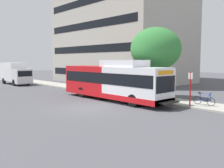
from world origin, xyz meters
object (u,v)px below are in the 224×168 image
(bus_stop_sign_pole, at_px, (190,86))
(transit_bus, at_px, (113,81))
(street_tree_near_stop, at_px, (156,49))
(box_truck_background, at_px, (15,73))
(bicycle_parked, at_px, (204,100))

(bus_stop_sign_pole, bearing_deg, transit_bus, 105.80)
(transit_bus, distance_m, street_tree_near_stop, 5.12)
(box_truck_background, bearing_deg, bus_stop_sign_pole, -84.39)
(bus_stop_sign_pole, height_order, bicycle_parked, bus_stop_sign_pole)
(transit_bus, distance_m, bicycle_parked, 7.90)
(street_tree_near_stop, distance_m, box_truck_background, 23.46)
(bicycle_parked, bearing_deg, transit_bus, 112.33)
(box_truck_background, bearing_deg, bicycle_parked, -82.32)
(bicycle_parked, bearing_deg, box_truck_background, 97.68)
(bicycle_parked, relative_size, box_truck_background, 0.25)
(street_tree_near_stop, bearing_deg, bicycle_parked, -97.78)
(street_tree_near_stop, bearing_deg, box_truck_background, 101.20)
(bicycle_parked, height_order, box_truck_background, box_truck_background)
(bicycle_parked, bearing_deg, bus_stop_sign_pole, 151.53)
(transit_bus, distance_m, bus_stop_sign_pole, 6.90)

